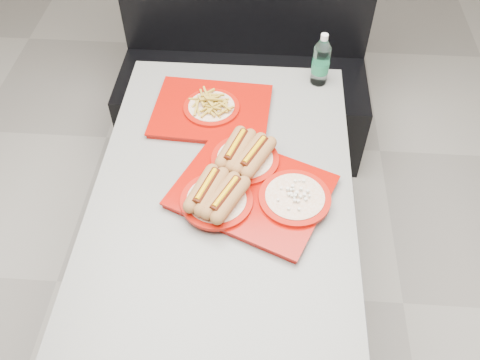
# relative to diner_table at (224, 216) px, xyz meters

# --- Properties ---
(ground) EXTENTS (6.00, 6.00, 0.00)m
(ground) POSITION_rel_diner_table_xyz_m (0.00, 0.00, -0.58)
(ground) COLOR #9F998F
(ground) RESTS_ON ground
(diner_table) EXTENTS (0.92, 1.42, 0.75)m
(diner_table) POSITION_rel_diner_table_xyz_m (0.00, 0.00, 0.00)
(diner_table) COLOR black
(diner_table) RESTS_ON ground
(booth_bench) EXTENTS (1.30, 0.57, 1.35)m
(booth_bench) POSITION_rel_diner_table_xyz_m (0.00, 1.09, -0.18)
(booth_bench) COLOR black
(booth_bench) RESTS_ON ground
(tray_near) EXTENTS (0.61, 0.55, 0.11)m
(tray_near) POSITION_rel_diner_table_xyz_m (0.08, -0.01, 0.20)
(tray_near) COLOR #980B04
(tray_near) RESTS_ON diner_table
(tray_far) EXTENTS (0.47, 0.38, 0.09)m
(tray_far) POSITION_rel_diner_table_xyz_m (-0.08, 0.38, 0.19)
(tray_far) COLOR #980B04
(tray_far) RESTS_ON diner_table
(water_bottle) EXTENTS (0.07, 0.07, 0.23)m
(water_bottle) POSITION_rel_diner_table_xyz_m (0.35, 0.61, 0.26)
(water_bottle) COLOR silver
(water_bottle) RESTS_ON diner_table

